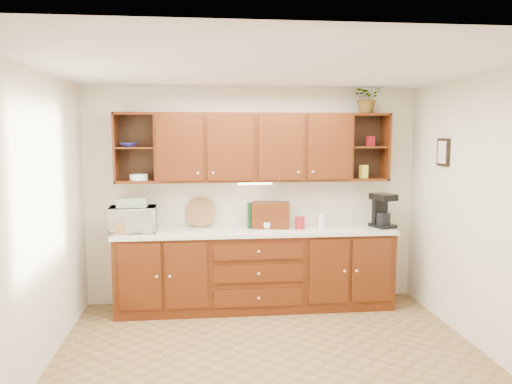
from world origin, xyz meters
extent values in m
plane|color=olive|center=(0.00, 0.00, 0.00)|extent=(4.00, 4.00, 0.00)
plane|color=white|center=(0.00, 0.00, 2.60)|extent=(4.00, 4.00, 0.00)
plane|color=beige|center=(0.00, 1.75, 1.30)|extent=(4.00, 0.00, 4.00)
plane|color=beige|center=(-2.00, 0.00, 1.30)|extent=(0.00, 3.50, 3.50)
plane|color=beige|center=(2.00, 0.00, 1.30)|extent=(0.00, 3.50, 3.50)
cube|color=#371706|center=(0.00, 1.45, 0.45)|extent=(3.20, 0.60, 0.90)
cube|color=silver|center=(0.00, 1.44, 0.92)|extent=(3.24, 0.64, 0.04)
cube|color=#371706|center=(0.00, 1.58, 1.89)|extent=(2.30, 0.33, 0.80)
cube|color=black|center=(-1.38, 1.74, 1.89)|extent=(0.45, 0.02, 0.80)
cube|color=black|center=(1.38, 1.74, 1.89)|extent=(0.45, 0.02, 0.80)
cube|color=#371706|center=(-1.38, 1.58, 1.89)|extent=(0.43, 0.30, 0.02)
cube|color=#371706|center=(1.38, 1.58, 1.89)|extent=(0.43, 0.30, 0.02)
cube|color=#371706|center=(1.38, 1.58, 2.27)|extent=(0.45, 0.33, 0.03)
cube|color=white|center=(0.00, 1.53, 1.47)|extent=(0.40, 0.05, 0.02)
cube|color=black|center=(1.98, 0.90, 1.85)|extent=(0.03, 0.24, 0.30)
cylinder|color=#A97446|center=(-1.52, 1.39, 1.01)|extent=(0.31, 0.31, 0.14)
imported|color=silver|center=(-1.40, 1.46, 1.08)|extent=(0.54, 0.38, 0.29)
cube|color=#DEDF69|center=(-1.40, 1.46, 1.28)|extent=(0.33, 0.25, 0.10)
cylinder|color=black|center=(-0.06, 1.53, 1.09)|extent=(0.08, 0.08, 0.31)
cylinder|color=#A97446|center=(-0.64, 1.69, 0.95)|extent=(0.37, 0.15, 0.36)
cube|color=#371706|center=(0.19, 1.55, 1.09)|extent=(0.48, 0.35, 0.30)
cylinder|color=#371706|center=(0.16, 1.53, 1.08)|extent=(0.02, 0.02, 0.28)
cylinder|color=#371706|center=(0.16, 1.53, 0.95)|extent=(0.11, 0.11, 0.02)
imported|color=white|center=(0.24, 1.54, 0.98)|extent=(0.12, 0.12, 0.08)
imported|color=white|center=(0.12, 1.59, 0.98)|extent=(0.12, 0.12, 0.08)
imported|color=white|center=(0.14, 1.46, 0.98)|extent=(0.12, 0.12, 0.08)
cylinder|color=maroon|center=(0.52, 1.42, 1.01)|extent=(0.12, 0.12, 0.14)
cylinder|color=white|center=(0.77, 1.41, 1.02)|extent=(0.10, 0.10, 0.17)
cylinder|color=yellow|center=(0.78, 1.50, 0.99)|extent=(0.08, 0.08, 0.10)
cube|color=black|center=(1.52, 1.41, 0.96)|extent=(0.30, 0.33, 0.04)
cube|color=black|center=(1.52, 1.52, 1.13)|extent=(0.20, 0.12, 0.34)
cube|color=black|center=(1.52, 1.41, 1.31)|extent=(0.30, 0.33, 0.08)
cylinder|color=black|center=(1.52, 1.39, 1.05)|extent=(0.21, 0.21, 0.15)
imported|color=navy|center=(-1.44, 1.57, 1.92)|extent=(0.24, 0.24, 0.05)
cylinder|color=white|center=(-1.33, 1.55, 1.56)|extent=(0.20, 0.20, 0.07)
cube|color=yellow|center=(1.32, 1.56, 1.60)|extent=(0.10, 0.09, 0.15)
cube|color=maroon|center=(1.40, 1.57, 1.96)|extent=(0.10, 0.09, 0.12)
imported|color=#999999|center=(1.34, 1.55, 2.48)|extent=(0.38, 0.35, 0.37)
camera|label=1|loc=(-0.61, -4.24, 2.04)|focal=35.00mm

